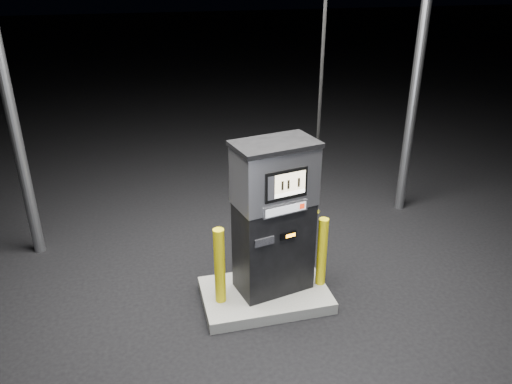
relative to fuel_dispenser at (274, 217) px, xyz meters
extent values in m
plane|color=black|center=(-0.12, -0.07, -1.16)|extent=(80.00, 80.00, 0.00)
cube|color=slate|center=(-0.12, -0.07, -1.09)|extent=(1.60, 1.00, 0.15)
cylinder|color=gray|center=(-3.12, 1.93, 1.09)|extent=(0.16, 0.16, 4.50)
cylinder|color=gray|center=(2.88, 1.93, 1.09)|extent=(0.16, 0.16, 4.50)
cube|color=black|center=(0.00, 0.00, -0.41)|extent=(1.00, 0.70, 1.20)
cube|color=#B8B7BF|center=(0.00, 0.00, 0.54)|extent=(1.02, 0.73, 0.72)
cube|color=black|center=(0.00, 0.00, 0.93)|extent=(1.07, 0.77, 0.06)
cube|color=black|center=(0.05, -0.27, 0.54)|extent=(0.53, 0.14, 0.36)
cube|color=beige|center=(0.10, -0.28, 0.57)|extent=(0.39, 0.09, 0.23)
cube|color=white|center=(0.10, -0.28, 0.43)|extent=(0.39, 0.09, 0.05)
cube|color=#B8B7BF|center=(0.05, -0.27, 0.23)|extent=(0.57, 0.15, 0.13)
cube|color=#A5A8AD|center=(0.06, -0.29, 0.23)|extent=(0.52, 0.11, 0.10)
cube|color=red|center=(0.26, -0.24, 0.23)|extent=(0.07, 0.02, 0.07)
cube|color=black|center=(0.10, -0.26, -0.13)|extent=(0.21, 0.06, 0.09)
cube|color=orange|center=(0.13, -0.26, -0.13)|extent=(0.12, 0.03, 0.04)
cube|color=black|center=(-0.21, -0.32, -0.13)|extent=(0.25, 0.08, 0.10)
cube|color=black|center=(0.49, 0.11, -0.01)|extent=(0.13, 0.19, 0.24)
cylinder|color=gray|center=(0.54, 0.12, -0.01)|extent=(0.11, 0.22, 0.07)
cylinder|color=black|center=(0.53, 0.07, 1.59)|extent=(0.04, 0.04, 2.97)
cylinder|color=#D3C00B|center=(-0.71, -0.13, -0.51)|extent=(0.17, 0.17, 1.00)
cylinder|color=#D3C00B|center=(0.62, -0.08, -0.54)|extent=(0.15, 0.15, 0.95)
camera|label=1|loc=(-1.51, -5.15, 2.83)|focal=35.00mm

